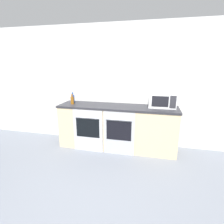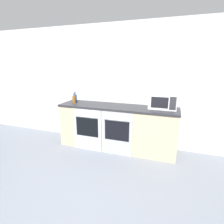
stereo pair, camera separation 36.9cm
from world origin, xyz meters
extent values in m
plane|color=slate|center=(0.00, 0.00, 0.00)|extent=(16.00, 16.00, 0.00)
cube|color=silver|center=(0.00, 2.28, 1.30)|extent=(10.00, 0.06, 2.60)
cube|color=#D1B789|center=(0.00, 1.95, 0.45)|extent=(2.46, 0.60, 0.89)
cube|color=#28282D|center=(0.00, 1.95, 0.91)|extent=(2.48, 0.62, 0.04)
cube|color=#B7BABF|center=(-0.54, 1.64, 0.44)|extent=(0.62, 0.03, 0.89)
cube|color=black|center=(-0.54, 1.62, 0.51)|extent=(0.49, 0.01, 0.39)
cylinder|color=#B7BABF|center=(-0.54, 1.60, 0.74)|extent=(0.51, 0.02, 0.02)
cube|color=#A8AAAF|center=(0.10, 1.64, 0.44)|extent=(0.62, 0.03, 0.89)
cube|color=black|center=(0.10, 1.62, 0.51)|extent=(0.49, 0.01, 0.39)
cylinder|color=#A8AAAF|center=(0.10, 1.60, 0.74)|extent=(0.51, 0.02, 0.02)
cube|color=silver|center=(0.90, 2.04, 1.08)|extent=(0.52, 0.33, 0.30)
cube|color=black|center=(0.85, 1.87, 1.08)|extent=(0.31, 0.01, 0.20)
cube|color=#2D2D33|center=(1.09, 1.87, 1.08)|extent=(0.11, 0.01, 0.24)
cylinder|color=#234793|center=(-1.02, 2.01, 1.02)|extent=(0.07, 0.07, 0.17)
cylinder|color=#234793|center=(-1.02, 2.01, 1.14)|extent=(0.03, 0.03, 0.07)
cylinder|color=#8C5114|center=(-0.98, 1.89, 1.01)|extent=(0.07, 0.07, 0.16)
cylinder|color=#8C5114|center=(-0.98, 1.89, 1.12)|extent=(0.03, 0.03, 0.06)
camera|label=1|loc=(0.71, -1.52, 1.77)|focal=28.00mm
camera|label=2|loc=(1.06, -1.41, 1.77)|focal=28.00mm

